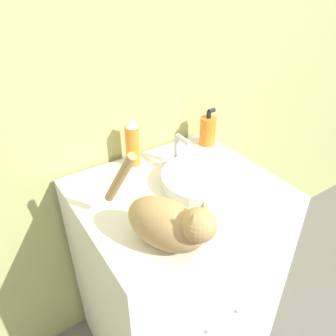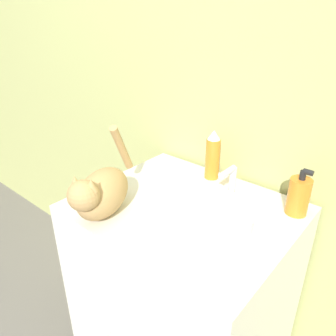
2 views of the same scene
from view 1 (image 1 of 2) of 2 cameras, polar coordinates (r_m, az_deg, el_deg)
wall_back at (r=1.30m, az=-7.05°, el=16.29°), size 6.00×0.05×2.50m
vanity_cabinet at (r=1.50m, az=1.41°, el=-17.72°), size 0.72×0.61×0.91m
sink_basin at (r=1.20m, az=6.20°, el=-1.89°), size 0.31×0.31×0.04m
faucet at (r=1.29m, az=1.80°, el=2.82°), size 0.14×0.10×0.14m
cat at (r=0.92m, az=0.08°, el=-9.41°), size 0.22×0.37×0.27m
soap_bottle at (r=1.45m, az=6.94°, el=6.51°), size 0.07×0.07×0.16m
spray_bottle at (r=1.29m, az=-6.20°, el=4.47°), size 0.06×0.06×0.20m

